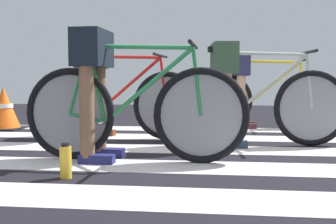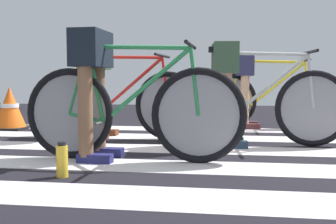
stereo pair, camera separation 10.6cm
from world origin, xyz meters
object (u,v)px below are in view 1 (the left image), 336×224
Objects in this scene: bicycle_1_of_4 at (133,111)px; water_bottle at (66,161)px; cyclist_1_of_4 at (93,77)px; bicycle_4_of_4 at (264,99)px; bicycle_2_of_4 at (257,105)px; cyclist_3_of_4 at (92,77)px; traffic_cone at (4,109)px; bicycle_3_of_4 at (120,102)px; cyclist_4_of_4 at (240,80)px; cyclist_2_of_4 at (224,80)px.

bicycle_1_of_4 is 7.66× the size of water_bottle.
cyclist_1_of_4 is 0.58× the size of bicycle_4_of_4.
bicycle_2_of_4 is 1.70× the size of cyclist_3_of_4.
cyclist_3_of_4 reaches higher than traffic_cone.
bicycle_1_of_4 is 1.70× the size of cyclist_3_of_4.
traffic_cone reaches higher than water_bottle.
cyclist_3_of_4 is at bearing -152.35° from bicycle_4_of_4.
bicycle_3_of_4 is 3.18× the size of traffic_cone.
cyclist_4_of_4 is (1.35, 1.15, 0.24)m from bicycle_3_of_4.
water_bottle is at bearing -132.05° from cyclist_2_of_4.
cyclist_3_of_4 reaches higher than bicycle_4_of_4.
cyclist_4_of_4 is (-0.06, 1.51, 0.24)m from bicycle_2_of_4.
cyclist_3_of_4 is at bearing 157.14° from cyclist_2_of_4.
cyclist_4_of_4 is 3.07m from traffic_cone.
traffic_cone is at bearing 153.74° from cyclist_2_of_4.
cyclist_1_of_4 is at bearing -65.56° from cyclist_3_of_4.
cyclist_3_of_4 is at bearing 161.07° from bicycle_2_of_4.
cyclist_4_of_4 reaches higher than bicycle_1_of_4.
bicycle_2_of_4 is at bearing 47.01° from water_bottle.
cyclist_3_of_4 reaches higher than cyclist_2_of_4.
cyclist_1_of_4 is 0.98× the size of cyclist_3_of_4.
cyclist_1_of_4 is 2.56m from traffic_cone.
water_bottle is (-1.59, -2.95, -0.28)m from bicycle_4_of_4.
cyclist_2_of_4 is 0.56× the size of bicycle_3_of_4.
bicycle_4_of_4 is (1.66, 1.16, 0.00)m from bicycle_3_of_4.
cyclist_3_of_4 is (-1.72, 0.40, 0.28)m from bicycle_2_of_4.
bicycle_2_of_4 is at bearing -17.98° from traffic_cone.
cyclist_3_of_4 is at bearing -180.00° from bicycle_3_of_4.
bicycle_1_of_4 is 2.56m from cyclist_4_of_4.
cyclist_4_of_4 reaches higher than bicycle_4_of_4.
bicycle_3_of_4 is 0.42m from cyclist_3_of_4.
water_bottle is (-0.01, -0.59, -0.54)m from cyclist_1_of_4.
cyclist_3_of_4 reaches higher than cyclist_1_of_4.
bicycle_4_of_4 is at bearing 64.27° from cyclist_2_of_4.
bicycle_2_of_4 is at bearing -6.18° from cyclist_3_of_4.
bicycle_2_of_4 is 1.54m from bicycle_4_of_4.
cyclist_4_of_4 reaches higher than bicycle_3_of_4.
traffic_cone is (-3.06, 0.99, -0.13)m from bicycle_2_of_4.
bicycle_2_of_4 is at bearing -7.50° from bicycle_3_of_4.
cyclist_3_of_4 is (-0.31, 0.04, 0.28)m from bicycle_3_of_4.
water_bottle is (0.07, -1.79, -0.28)m from bicycle_3_of_4.
cyclist_2_of_4 is 1.78× the size of traffic_cone.
water_bottle is at bearing -120.32° from bicycle_4_of_4.
bicycle_1_of_4 is 1.00× the size of bicycle_4_of_4.
cyclist_1_of_4 is 1.30m from cyclist_2_of_4.
bicycle_3_of_4 is at bearing 159.75° from bicycle_2_of_4.
cyclist_2_of_4 and cyclist_4_of_4 have the same top height.
traffic_cone is (-1.73, 2.42, 0.15)m from water_bottle.
bicycle_4_of_4 is 3.36m from traffic_cone.
traffic_cone is at bearing -173.01° from bicycle_4_of_4.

